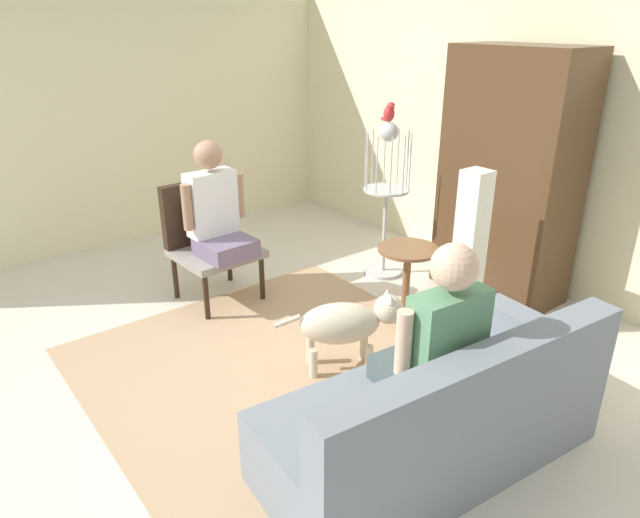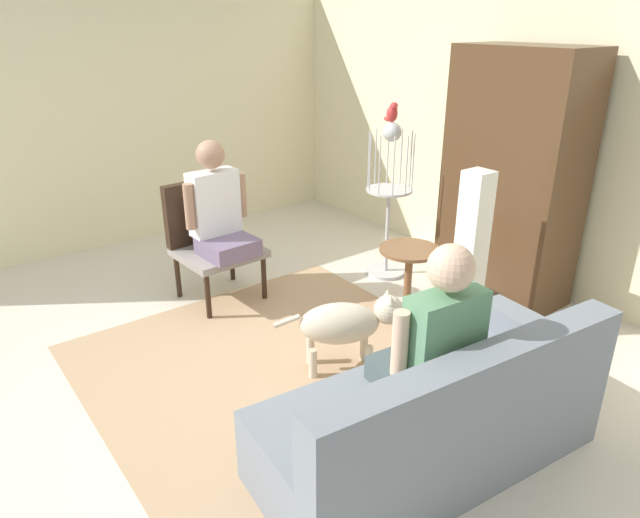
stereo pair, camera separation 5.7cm
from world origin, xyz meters
TOP-DOWN VIEW (x-y plane):
  - ground_plane at (0.00, 0.00)m, footprint 7.03×7.03m
  - back_wall at (0.00, 2.67)m, footprint 6.46×0.12m
  - left_wall at (-2.99, 0.30)m, footprint 0.12×5.82m
  - area_rug at (0.09, 0.08)m, footprint 2.48×2.50m
  - couch at (1.38, 0.22)m, footprint 0.99×1.94m
  - armchair at (-1.24, 0.24)m, footprint 0.64×0.68m
  - person_on_couch at (1.34, 0.20)m, footprint 0.50×0.57m
  - person_on_armchair at (-1.07, 0.25)m, footprint 0.50×0.56m
  - round_end_table at (0.11, 1.27)m, footprint 0.47×0.47m
  - dog at (0.38, 0.42)m, footprint 0.53×0.77m
  - bird_cage_stand at (-0.62, 1.73)m, footprint 0.41×0.41m
  - parrot at (-0.63, 1.73)m, footprint 0.17×0.10m
  - column_lamp at (0.55, 1.45)m, footprint 0.20×0.20m
  - armoire_cabinet at (0.27, 2.26)m, footprint 1.05×0.56m

SIDE VIEW (x-z plane):
  - ground_plane at x=0.00m, z-range 0.00..0.00m
  - area_rug at x=0.09m, z-range 0.00..0.01m
  - couch at x=1.38m, z-range -0.12..0.72m
  - dog at x=0.38m, z-range 0.07..0.64m
  - round_end_table at x=0.11m, z-range 0.06..0.66m
  - armchair at x=-1.24m, z-range 0.07..1.05m
  - column_lamp at x=0.55m, z-range -0.01..1.27m
  - bird_cage_stand at x=-0.62m, z-range 0.03..1.45m
  - person_on_couch at x=1.34m, z-range 0.34..1.20m
  - person_on_armchair at x=-1.07m, z-range 0.36..1.27m
  - armoire_cabinet at x=0.27m, z-range 0.00..2.06m
  - back_wall at x=0.00m, z-range 0.00..2.59m
  - left_wall at x=-2.99m, z-range 0.00..2.59m
  - parrot at x=-0.63m, z-range 1.41..1.58m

